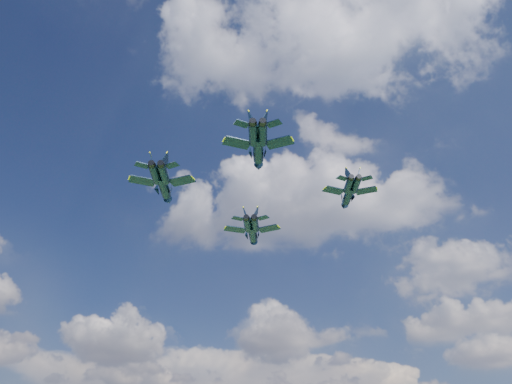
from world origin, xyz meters
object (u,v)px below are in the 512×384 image
object	(u,v)px
jet_lead	(253,234)
jet_left	(164,187)
jet_slot	(258,151)
jet_right	(348,196)

from	to	relation	value
jet_lead	jet_left	distance (m)	27.24
jet_slot	jet_right	bearing A→B (deg)	45.87
jet_left	jet_right	bearing A→B (deg)	2.66
jet_right	jet_slot	bearing A→B (deg)	-135.78
jet_lead	jet_left	size ratio (longest dim) A/B	0.97
jet_slot	jet_left	bearing A→B (deg)	139.50
jet_right	jet_slot	xyz separation A→B (m)	(-13.84, -23.80, -1.50)
jet_right	jet_slot	distance (m)	27.57
jet_lead	jet_slot	world-z (taller)	jet_lead
jet_left	jet_right	distance (m)	39.59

